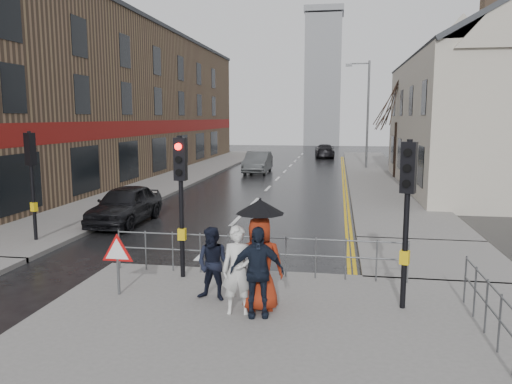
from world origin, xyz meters
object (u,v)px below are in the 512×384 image
(pedestrian_with_umbrella, at_px, (260,253))
(car_mid, at_px, (258,162))
(pedestrian_d, at_px, (257,271))
(pedestrian_b, at_px, (213,264))
(car_parked, at_px, (125,205))
(pedestrian_a, at_px, (238,270))

(pedestrian_with_umbrella, relative_size, car_mid, 0.48)
(pedestrian_with_umbrella, distance_m, pedestrian_d, 0.42)
(pedestrian_b, xyz_separation_m, pedestrian_with_umbrella, (1.05, -0.39, 0.40))
(pedestrian_b, xyz_separation_m, car_mid, (-3.15, 25.46, -0.16))
(pedestrian_b, relative_size, car_mid, 0.34)
(car_parked, bearing_deg, pedestrian_a, -53.70)
(car_parked, height_order, car_mid, car_mid)
(pedestrian_with_umbrella, relative_size, pedestrian_d, 1.26)
(car_mid, bearing_deg, pedestrian_b, -83.30)
(pedestrian_with_umbrella, bearing_deg, pedestrian_b, 159.70)
(pedestrian_a, distance_m, car_mid, 26.37)
(pedestrian_with_umbrella, xyz_separation_m, car_mid, (-4.20, 25.85, -0.55))
(pedestrian_a, distance_m, pedestrian_b, 0.92)
(pedestrian_with_umbrella, distance_m, car_parked, 10.19)
(pedestrian_a, relative_size, pedestrian_d, 0.99)
(pedestrian_with_umbrella, bearing_deg, car_parked, 128.73)
(car_parked, xyz_separation_m, car_mid, (2.17, 17.91, 0.05))
(pedestrian_d, bearing_deg, car_parked, 114.96)
(pedestrian_a, relative_size, pedestrian_with_umbrella, 0.78)
(pedestrian_b, relative_size, car_parked, 0.37)
(pedestrian_b, height_order, pedestrian_with_umbrella, pedestrian_with_umbrella)
(car_parked, relative_size, car_mid, 0.91)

